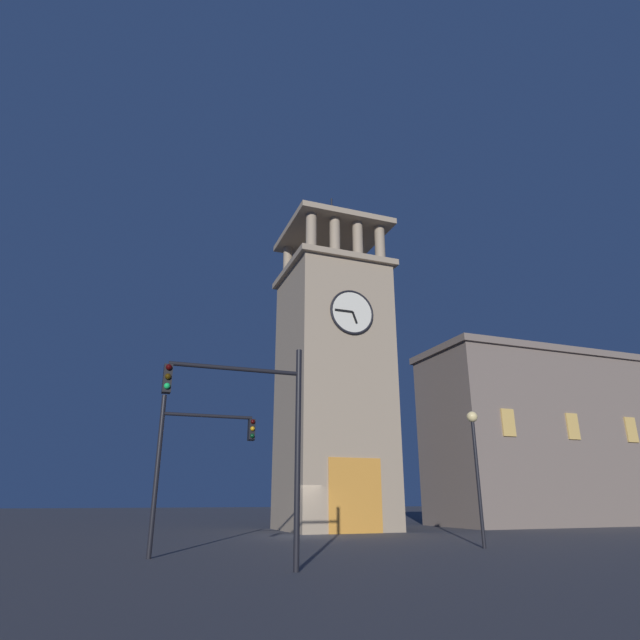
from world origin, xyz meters
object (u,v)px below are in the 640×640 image
at_px(clocktower, 333,384).
at_px(traffic_signal_mid, 193,450).
at_px(adjacent_wing_building, 565,438).
at_px(traffic_signal_near, 256,420).
at_px(street_lamp, 475,451).

distance_m(clocktower, traffic_signal_mid, 17.03).
bearing_deg(adjacent_wing_building, traffic_signal_near, 31.90).
relative_size(adjacent_wing_building, traffic_signal_mid, 4.30).
bearing_deg(traffic_signal_mid, street_lamp, 176.80).
distance_m(adjacent_wing_building, street_lamp, 23.27).
bearing_deg(clocktower, traffic_signal_mid, 50.79).
distance_m(traffic_signal_mid, street_lamp, 11.12).
height_order(clocktower, street_lamp, clocktower).
xyz_separation_m(adjacent_wing_building, traffic_signal_mid, (29.67, 13.16, -2.88)).
bearing_deg(traffic_signal_mid, clocktower, -129.21).
height_order(traffic_signal_mid, street_lamp, street_lamp).
relative_size(traffic_signal_near, traffic_signal_mid, 1.14).
bearing_deg(street_lamp, adjacent_wing_building, -143.44).
bearing_deg(traffic_signal_mid, traffic_signal_near, 103.12).
relative_size(clocktower, adjacent_wing_building, 1.02).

